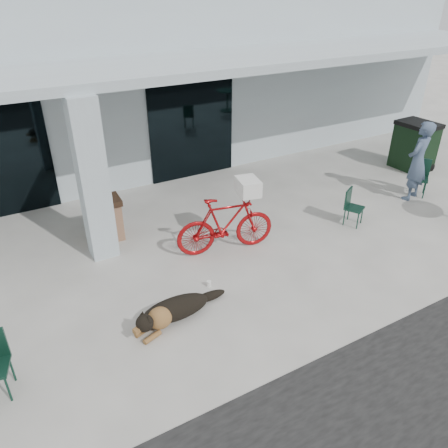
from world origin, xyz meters
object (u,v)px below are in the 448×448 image
cafe_chair_far_a (354,208)px  trash_receptacle (109,218)px  person (418,161)px  wheeled_bin (414,146)px  cafe_chair_far_b (419,178)px  dog (175,308)px  bicycle (226,224)px

cafe_chair_far_a → trash_receptacle: bearing=128.6°
person → wheeled_bin: 2.13m
cafe_chair_far_b → person: (-0.29, -0.05, 0.52)m
dog → person: 7.05m
dog → bicycle: bearing=20.4°
cafe_chair_far_a → cafe_chair_far_b: size_ratio=0.91×
dog → person: person is taller
cafe_chair_far_a → wheeled_bin: 4.18m
bicycle → dog: size_ratio=1.51×
person → trash_receptacle: size_ratio=2.11×
wheeled_bin → dog: bearing=-165.7°
wheeled_bin → bicycle: bearing=-172.6°
dog → person: bearing=-8.7°
trash_receptacle → dog: bearing=-86.8°
bicycle → cafe_chair_far_a: 3.03m
person → trash_receptacle: (-7.07, 1.78, -0.51)m
cafe_chair_far_a → dog: bearing=162.7°
dog → cafe_chair_far_a: cafe_chair_far_a is taller
bicycle → cafe_chair_far_b: (5.50, -0.12, -0.14)m
bicycle → wheeled_bin: 6.92m
person → cafe_chair_far_b: bearing=173.4°
cafe_chair_far_a → wheeled_bin: bearing=-5.0°
person → wheeled_bin: bearing=-156.3°
dog → cafe_chair_far_b: 7.31m
cafe_chair_far_a → trash_receptacle: trash_receptacle is taller
cafe_chair_far_b → trash_receptacle: trash_receptacle is taller
person → trash_receptacle: person is taller
dog → person: size_ratio=0.67×
cafe_chair_far_b → cafe_chair_far_a: bearing=-119.5°
cafe_chair_far_a → trash_receptacle: 5.28m
person → trash_receptacle: 7.31m
cafe_chair_far_b → person: 0.59m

